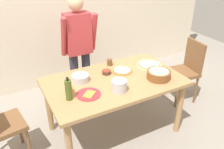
% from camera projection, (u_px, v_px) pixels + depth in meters
% --- Properties ---
extents(ground, '(8.00, 8.00, 0.00)m').
position_uv_depth(ground, '(114.00, 129.00, 3.11)').
color(ground, gray).
extents(wall_back, '(5.60, 0.10, 2.60)m').
position_uv_depth(wall_back, '(66.00, 7.00, 3.72)').
color(wall_back, beige).
rests_on(wall_back, ground).
extents(dining_table, '(1.60, 0.96, 0.76)m').
position_uv_depth(dining_table, '(114.00, 87.00, 2.79)').
color(dining_table, '#A37A4C').
rests_on(dining_table, ground).
extents(person_cook, '(0.49, 0.25, 1.62)m').
position_uv_depth(person_cook, '(79.00, 47.00, 3.19)').
color(person_cook, '#2D2D38').
rests_on(person_cook, ground).
extents(chair_wooden_right, '(0.45, 0.45, 0.95)m').
position_uv_depth(chair_wooden_right, '(187.00, 68.00, 3.50)').
color(chair_wooden_right, brown).
rests_on(chair_wooden_right, ground).
extents(pizza_raw_on_board, '(0.33, 0.33, 0.02)m').
position_uv_depth(pizza_raw_on_board, '(149.00, 65.00, 3.08)').
color(pizza_raw_on_board, beige).
rests_on(pizza_raw_on_board, dining_table).
extents(pizza_cooked_on_tray, '(0.26, 0.26, 0.02)m').
position_uv_depth(pizza_cooked_on_tray, '(122.00, 71.00, 2.93)').
color(pizza_cooked_on_tray, '#C67A33').
rests_on(pizza_cooked_on_tray, dining_table).
extents(plate_with_slice, '(0.26, 0.26, 0.02)m').
position_uv_depth(plate_with_slice, '(89.00, 94.00, 2.46)').
color(plate_with_slice, red).
rests_on(plate_with_slice, dining_table).
extents(popcorn_bowl, '(0.28, 0.28, 0.11)m').
position_uv_depth(popcorn_bowl, '(159.00, 74.00, 2.75)').
color(popcorn_bowl, brown).
rests_on(popcorn_bowl, dining_table).
extents(mixing_bowl_steel, '(0.20, 0.20, 0.08)m').
position_uv_depth(mixing_bowl_steel, '(80.00, 78.00, 2.70)').
color(mixing_bowl_steel, '#B7B7BC').
rests_on(mixing_bowl_steel, dining_table).
extents(small_sauce_bowl, '(0.11, 0.11, 0.06)m').
position_uv_depth(small_sauce_bowl, '(106.00, 72.00, 2.86)').
color(small_sauce_bowl, '#4C2D1E').
rests_on(small_sauce_bowl, dining_table).
extents(olive_oil_bottle, '(0.07, 0.07, 0.26)m').
position_uv_depth(olive_oil_bottle, '(68.00, 90.00, 2.34)').
color(olive_oil_bottle, '#47561E').
rests_on(olive_oil_bottle, dining_table).
extents(steel_pot, '(0.17, 0.17, 0.13)m').
position_uv_depth(steel_pot, '(119.00, 86.00, 2.51)').
color(steel_pot, '#B7B7BC').
rests_on(steel_pot, dining_table).
extents(cup_orange, '(0.07, 0.07, 0.08)m').
position_uv_depth(cup_orange, '(69.00, 89.00, 2.48)').
color(cup_orange, orange).
rests_on(cup_orange, dining_table).
extents(cup_small_brown, '(0.07, 0.07, 0.08)m').
position_uv_depth(cup_small_brown, '(110.00, 62.00, 3.07)').
color(cup_small_brown, brown).
rests_on(cup_small_brown, dining_table).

